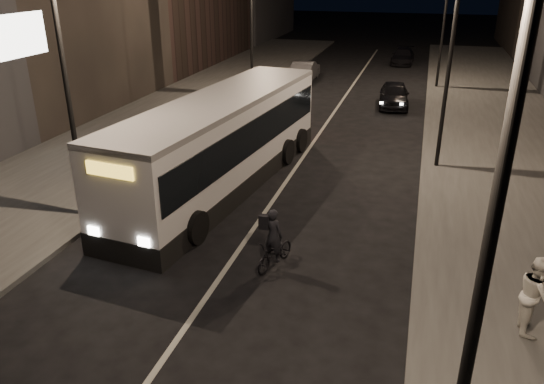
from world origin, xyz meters
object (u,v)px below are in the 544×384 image
Objects in this scene: streetlight_right_far at (442,5)px; cyclist_on_bicycle at (275,248)px; city_bus at (223,139)px; streetlight_right_mid at (446,34)px; pedestrian_woman at (536,295)px; streetlight_right_near at (469,207)px; car_near at (394,95)px; streetlight_left_near at (69,54)px; streetlight_left_far at (255,9)px; car_far at (403,56)px; car_mid at (305,71)px.

streetlight_right_far is 26.05m from cyclist_on_bicycle.
city_bus is 6.39m from cyclist_on_bicycle.
streetlight_right_mid is 0.63× the size of city_bus.
city_bus is at bearing 141.69° from cyclist_on_bicycle.
city_bus is 11.77m from pedestrian_woman.
streetlight_right_near is 14.54m from city_bus.
streetlight_left_near is at bearing -119.21° from car_near.
pedestrian_woman is (2.27, -10.56, -4.27)m from streetlight_right_mid.
streetlight_right_far is at bearing 29.36° from streetlight_left_far.
streetlight_right_mid and streetlight_left_far have the same top height.
streetlight_left_near is at bearing 77.99° from pedestrian_woman.
streetlight_left_far is 4.39× the size of cyclist_on_bicycle.
streetlight_right_mid and streetlight_left_near have the same top height.
city_bus is 2.95× the size of car_far.
cyclist_on_bicycle is at bearing 77.88° from pedestrian_woman.
cyclist_on_bicycle is at bearing -91.20° from car_far.
car_far is (8.17, 15.38, -4.73)m from streetlight_left_far.
streetlight_left_far is at bearing 112.30° from streetlight_right_near.
streetlight_left_near is at bearing -90.00° from streetlight_left_far.
car_near is (-2.19, -5.82, -4.65)m from streetlight_right_far.
streetlight_right_mid is at bearing 11.30° from pedestrian_woman.
streetlight_left_near is 8.24m from cyclist_on_bicycle.
streetlight_left_near is at bearing -102.37° from car_far.
streetlight_right_far is at bearing 177.72° from car_mid.
streetlight_left_near reaches higher than cyclist_on_bicycle.
streetlight_left_near is 1.95× the size of car_near.
car_far is at bearing 76.25° from streetlight_left_near.
streetlight_right_near is at bearing -90.00° from streetlight_right_far.
car_near is at bearing 76.06° from city_bus.
streetlight_left_far is 20.94m from cyclist_on_bicycle.
city_bus is at bearing -114.72° from car_near.
pedestrian_woman is at bearing -77.88° from streetlight_right_mid.
streetlight_right_near is 1.00× the size of streetlight_right_mid.
streetlight_right_near reaches higher than city_bus.
car_near is at bearing 102.75° from cyclist_on_bicycle.
streetlight_left_far is 1.86× the size of car_mid.
streetlight_right_mid is 4.37× the size of pedestrian_woman.
streetlight_right_mid reaches higher than cyclist_on_bicycle.
cyclist_on_bicycle is (-4.06, -25.29, -4.75)m from streetlight_right_far.
streetlight_left_near is at bearing -143.12° from streetlight_right_mid.
city_bus is at bearing 122.19° from streetlight_right_near.
cyclist_on_bicycle is 1.00× the size of pedestrian_woman.
car_mid is at bearing 179.00° from streetlight_right_far.
cyclist_on_bicycle is 0.42× the size of car_mid.
streetlight_left_far is at bearing 109.18° from city_bus.
car_far is at bearing 62.02° from streetlight_left_far.
car_mid reaches higher than car_far.
streetlight_left_far reaches higher than cyclist_on_bicycle.
streetlight_right_far is 7.76m from car_near.
streetlight_right_mid reaches higher than pedestrian_woman.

